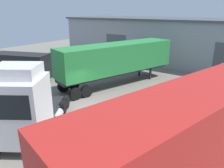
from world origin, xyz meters
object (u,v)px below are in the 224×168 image
at_px(tractor_unit_white, 24,107).
at_px(container_trailer_green, 117,59).
at_px(container_trailer_white, 200,123).
at_px(traffic_cone, 20,99).
at_px(gravel_pile, 50,62).
at_px(delivery_van_black, 22,66).

height_order(tractor_unit_white, container_trailer_green, tractor_unit_white).
relative_size(container_trailer_white, traffic_cone, 23.11).
xyz_separation_m(tractor_unit_white, gravel_pile, (-12.14, 11.62, -1.42)).
distance_m(tractor_unit_white, delivery_van_black, 11.41).
bearing_deg(container_trailer_green, gravel_pile, 102.86).
xyz_separation_m(delivery_van_black, traffic_cone, (4.39, -3.29, -1.24)).
relative_size(container_trailer_white, gravel_pile, 4.82).
bearing_deg(delivery_van_black, container_trailer_green, 8.39).
height_order(delivery_van_black, gravel_pile, delivery_van_black).
relative_size(gravel_pile, traffic_cone, 4.80).
height_order(container_trailer_white, traffic_cone, container_trailer_white).
height_order(container_trailer_green, container_trailer_white, container_trailer_white).
relative_size(tractor_unit_white, delivery_van_black, 1.10).
bearing_deg(traffic_cone, container_trailer_white, -2.61).
bearing_deg(container_trailer_white, delivery_van_black, 92.80).
xyz_separation_m(delivery_van_black, container_trailer_white, (17.66, -3.90, 1.14)).
relative_size(tractor_unit_white, container_trailer_green, 0.56).
distance_m(delivery_van_black, gravel_pile, 6.10).
xyz_separation_m(tractor_unit_white, delivery_van_black, (-9.59, 6.15, -0.52)).
bearing_deg(container_trailer_green, tractor_unit_white, -154.36).
distance_m(delivery_van_black, traffic_cone, 5.63).
relative_size(container_trailer_green, delivery_van_black, 1.95).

